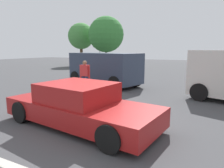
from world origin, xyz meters
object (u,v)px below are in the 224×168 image
at_px(light_post_near, 100,36).
at_px(sedan_foreground, 80,106).
at_px(pedestrian, 85,73).
at_px(suv_dark, 104,68).

bearing_deg(light_post_near, sedan_foreground, -61.17).
bearing_deg(sedan_foreground, light_post_near, 126.33).
relative_size(pedestrian, light_post_near, 0.27).
xyz_separation_m(sedan_foreground, suv_dark, (-2.61, 6.16, 0.51)).
xyz_separation_m(suv_dark, pedestrian, (0.05, -2.15, -0.12)).
bearing_deg(light_post_near, suv_dark, -58.97).
distance_m(suv_dark, light_post_near, 18.04).
distance_m(sedan_foreground, suv_dark, 6.71).
xyz_separation_m(sedan_foreground, pedestrian, (-2.56, 4.01, 0.39)).
bearing_deg(sedan_foreground, suv_dark, 120.49).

